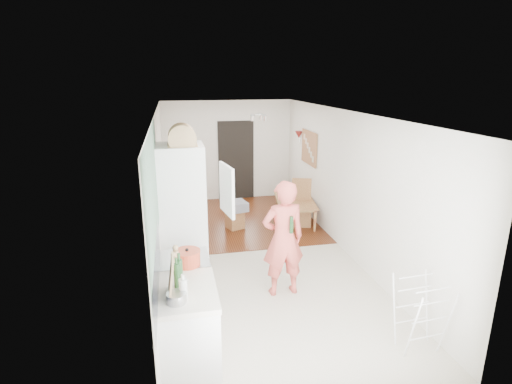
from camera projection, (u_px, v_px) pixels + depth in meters
name	position (u px, v px, depth m)	size (l,w,h in m)	color
room_shell	(257.00, 188.00, 6.72)	(3.20, 7.00, 2.50)	white
floor	(257.00, 255.00, 7.07)	(3.20, 7.00, 0.01)	beige
wood_floor_overlay	(240.00, 220.00, 8.81)	(3.20, 3.30, 0.01)	#5E2F14
sage_wall_panel	(154.00, 191.00, 4.36)	(0.02, 3.00, 1.30)	gray
tile_splashback	(157.00, 272.00, 4.04)	(0.02, 1.90, 0.50)	black
doorway_recess	(236.00, 161.00, 10.10)	(0.90, 0.04, 2.00)	black
base_cabinet	(189.00, 329.00, 4.30)	(0.60, 0.90, 0.86)	white
worktop	(187.00, 291.00, 4.17)	(0.62, 0.92, 0.06)	white
range_cooker	(186.00, 293.00, 5.00)	(0.60, 0.60, 0.88)	white
cooker_top	(184.00, 260.00, 4.87)	(0.60, 0.60, 0.04)	#B1B0B3
fridge_housing	(183.00, 218.00, 5.79)	(0.66, 0.66, 2.15)	white
fridge_door	(227.00, 190.00, 5.49)	(0.56, 0.04, 0.70)	white
fridge_interior	(203.00, 185.00, 5.72)	(0.02, 0.52, 0.66)	white
pinboard	(309.00, 148.00, 8.74)	(0.03, 0.90, 0.70)	tan
pinboard_frame	(309.00, 148.00, 8.74)	(0.01, 0.94, 0.74)	#A68249
wall_sconce	(299.00, 135.00, 9.29)	(0.18, 0.18, 0.16)	maroon
person	(283.00, 229.00, 5.59)	(0.73, 0.48, 2.00)	#D6554B
dining_table	(296.00, 212.00, 8.68)	(1.20, 0.67, 0.42)	#A68249
dining_chair	(301.00, 203.00, 8.39)	(0.41, 0.41, 0.98)	#A68249
stool	(235.00, 219.00, 8.27)	(0.31, 0.31, 0.41)	#A68249
grey_drape	(236.00, 206.00, 8.16)	(0.42, 0.42, 0.19)	gray
drying_rack	(420.00, 315.00, 4.54)	(0.45, 0.40, 0.87)	white
bread_bin	(182.00, 138.00, 5.39)	(0.40, 0.38, 0.21)	tan
red_casserole	(187.00, 258.00, 4.67)	(0.31, 0.31, 0.18)	#BF3F24
steel_pan	(176.00, 298.00, 3.90)	(0.20, 0.20, 0.10)	#B1B0B3
held_bottle	(291.00, 225.00, 5.44)	(0.05, 0.05, 0.24)	#1D401E
bottle_a	(177.00, 276.00, 4.15)	(0.06, 0.06, 0.27)	#1D401E
bottle_b	(180.00, 273.00, 4.18)	(0.07, 0.07, 0.30)	#1D401E
bottle_c	(183.00, 289.00, 3.97)	(0.08, 0.08, 0.20)	silver
pepper_mill_front	(176.00, 260.00, 4.55)	(0.06, 0.06, 0.24)	tan
pepper_mill_back	(174.00, 265.00, 4.48)	(0.05, 0.05, 0.20)	tan
chopping_boards	(171.00, 278.00, 3.97)	(0.04, 0.30, 0.41)	tan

